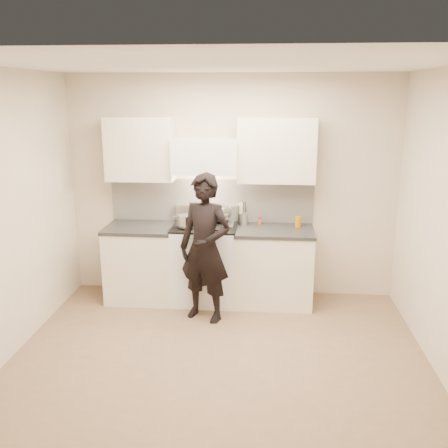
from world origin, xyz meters
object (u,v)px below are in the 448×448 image
object	(u,v)px
counter_right	(274,266)
stove	(205,263)
wok	(216,212)
utensil_crock	(243,218)
person	(205,248)

from	to	relation	value
counter_right	stove	bearing A→B (deg)	-180.00
wok	stove	bearing A→B (deg)	-129.79
utensil_crock	person	world-z (taller)	person
person	wok	bearing A→B (deg)	107.32
stove	person	xyz separation A→B (m)	(0.07, -0.51, 0.35)
counter_right	wok	xyz separation A→B (m)	(-0.71, 0.14, 0.61)
counter_right	utensil_crock	bearing A→B (deg)	156.48
stove	person	bearing A→B (deg)	-82.43
wok	utensil_crock	xyz separation A→B (m)	(0.33, 0.02, -0.06)
wok	person	world-z (taller)	person
person	utensil_crock	bearing A→B (deg)	82.33
stove	wok	distance (m)	0.62
utensil_crock	person	bearing A→B (deg)	-119.29
stove	counter_right	bearing A→B (deg)	0.00
stove	counter_right	distance (m)	0.83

